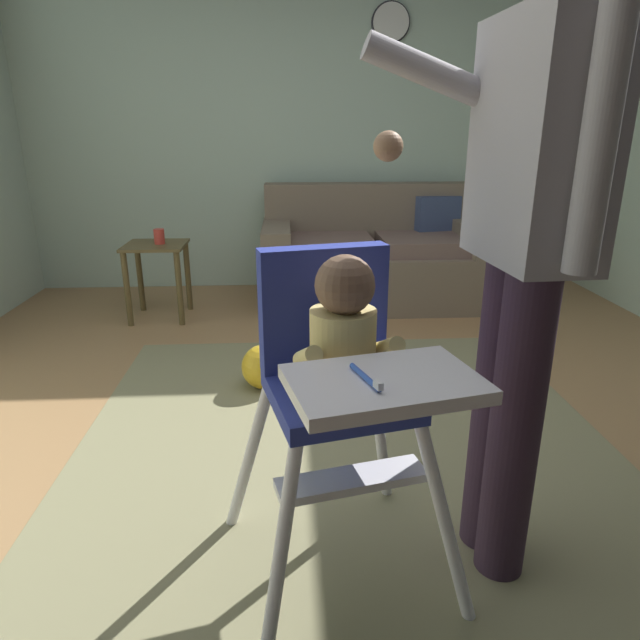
% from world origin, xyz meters
% --- Properties ---
extents(ground, '(6.10, 6.55, 0.10)m').
position_xyz_m(ground, '(0.00, 0.00, -0.05)').
color(ground, '#A67B4F').
extents(wall_far, '(5.30, 0.06, 2.77)m').
position_xyz_m(wall_far, '(0.00, 2.50, 1.39)').
color(wall_far, '#B1CBBA').
rests_on(wall_far, ground).
extents(area_rug, '(2.21, 2.78, 0.01)m').
position_xyz_m(area_rug, '(0.00, -0.30, 0.00)').
color(area_rug, gray).
rests_on(area_rug, ground).
extents(couch, '(1.65, 0.86, 0.86)m').
position_xyz_m(couch, '(0.43, 1.98, 0.33)').
color(couch, '#776856').
rests_on(couch, ground).
extents(high_chair, '(0.72, 0.81, 0.96)m').
position_xyz_m(high_chair, '(-0.09, -0.77, 0.67)').
color(high_chair, white).
rests_on(high_chair, ground).
extents(adult_standing, '(0.53, 0.50, 1.68)m').
position_xyz_m(adult_standing, '(0.38, -0.75, 0.96)').
color(adult_standing, '#372537').
rests_on(adult_standing, ground).
extents(toy_ball_second, '(0.22, 0.22, 0.22)m').
position_xyz_m(toy_ball_second, '(-0.35, 0.47, 0.11)').
color(toy_ball_second, gold).
rests_on(toy_ball_second, ground).
extents(side_table, '(0.40, 0.40, 0.52)m').
position_xyz_m(side_table, '(-1.11, 1.65, 0.38)').
color(side_table, brown).
rests_on(side_table, ground).
extents(sippy_cup, '(0.07, 0.07, 0.10)m').
position_xyz_m(sippy_cup, '(-1.08, 1.65, 0.57)').
color(sippy_cup, '#D13D33').
rests_on(sippy_cup, side_table).
extents(wall_clock, '(0.29, 0.04, 0.29)m').
position_xyz_m(wall_clock, '(0.58, 2.46, 2.01)').
color(wall_clock, white).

